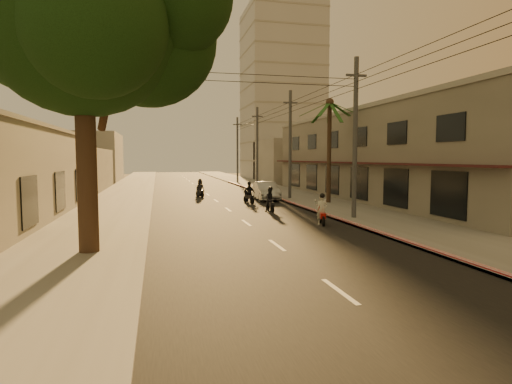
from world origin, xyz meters
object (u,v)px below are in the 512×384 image
at_px(palm_tree, 330,108).
at_px(scooter_mid_b, 249,193).
at_px(broadleaf_tree, 94,14).
at_px(scooter_far_a, 200,189).
at_px(scooter_mid_a, 271,200).
at_px(scooter_red, 322,211).
at_px(parked_car, 266,191).

relative_size(palm_tree, scooter_mid_b, 4.84).
xyz_separation_m(broadleaf_tree, scooter_mid_b, (8.80, 15.41, -7.71)).
relative_size(broadleaf_tree, scooter_far_a, 7.39).
distance_m(scooter_mid_a, scooter_far_a, 11.74).
height_order(scooter_red, scooter_far_a, scooter_red).
bearing_deg(scooter_far_a, palm_tree, -56.91).
distance_m(scooter_mid_b, parked_car, 2.78).
bearing_deg(scooter_mid_a, broadleaf_tree, -131.70).
bearing_deg(scooter_mid_a, scooter_far_a, 107.12).
distance_m(palm_tree, scooter_red, 12.21).
bearing_deg(palm_tree, scooter_red, -114.43).
distance_m(scooter_mid_a, scooter_mid_b, 5.26).
distance_m(broadleaf_tree, parked_car, 21.88).
xyz_separation_m(broadleaf_tree, parked_car, (10.67, 17.48, -7.72)).
height_order(scooter_red, scooter_mid_b, scooter_mid_b).
height_order(scooter_mid_a, parked_car, scooter_mid_a).
distance_m(scooter_red, scooter_far_a, 17.61).
bearing_deg(scooter_far_a, scooter_mid_a, -89.86).
relative_size(palm_tree, parked_car, 1.76).
relative_size(scooter_red, scooter_mid_a, 1.00).
bearing_deg(broadleaf_tree, scooter_far_a, 75.16).
xyz_separation_m(palm_tree, scooter_mid_b, (-5.81, 1.55, -6.38)).
bearing_deg(scooter_far_a, scooter_mid_b, -79.10).
height_order(scooter_red, parked_car, scooter_red).
relative_size(broadleaf_tree, scooter_mid_b, 7.14).
relative_size(scooter_red, parked_car, 0.36).
bearing_deg(palm_tree, scooter_mid_b, 165.03).
distance_m(palm_tree, scooter_far_a, 13.33).
distance_m(broadleaf_tree, scooter_far_a, 23.43).
height_order(broadleaf_tree, palm_tree, broadleaf_tree).
bearing_deg(scooter_mid_b, broadleaf_tree, -133.64).
bearing_deg(palm_tree, parked_car, 137.46).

